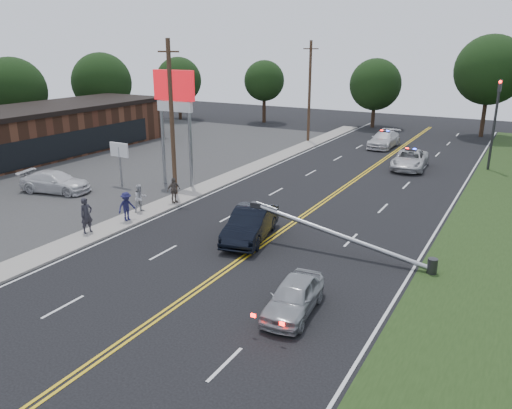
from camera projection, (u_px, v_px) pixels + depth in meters
The scene contains 26 objects.
ground at pixel (172, 308), 19.12m from camera, with size 120.00×120.00×0.00m, color black.
parking_lot at pixel (42, 181), 36.73m from camera, with size 25.00×60.00×0.01m, color #2D2D2D.
sidewalk at pixel (166, 204), 31.31m from camera, with size 1.80×70.00×0.12m, color gray.
centerline_yellow at pixel (286, 228), 27.42m from camera, with size 0.36×80.00×0.00m, color gold.
pharmacy_building at pixel (16, 134), 43.10m from camera, with size 8.40×30.40×4.30m.
pylon_sign at pixel (174, 100), 33.79m from camera, with size 3.20×0.35×8.00m.
small_sign at pixel (119, 154), 34.88m from camera, with size 1.60×0.14×3.10m.
traffic_signal at pixel (495, 117), 38.86m from camera, with size 0.28×0.41×7.05m.
fallen_streetlight at pixel (348, 238), 23.53m from camera, with size 9.36×0.44×1.91m.
utility_pole_mid at pixel (172, 119), 31.80m from camera, with size 1.60×0.28×10.00m.
utility_pole_far at pixel (310, 92), 50.07m from camera, with size 1.60×0.28×10.00m.
tree_2 at pixel (13, 91), 51.93m from camera, with size 6.88×6.88×8.44m.
tree_3 at pixel (102, 83), 59.60m from camera, with size 7.02×7.02×8.75m.
tree_4 at pixel (179, 80), 65.45m from camera, with size 5.94×5.94×8.08m.
tree_5 at pixel (264, 81), 62.77m from camera, with size 5.05×5.05×7.76m.
tree_6 at pixel (375, 85), 58.98m from camera, with size 6.05×6.05×8.10m.
tree_7 at pixel (490, 70), 52.30m from camera, with size 7.27×7.27×10.68m.
crashed_sedan at pixel (250, 224), 25.64m from camera, with size 1.74×4.99×1.64m, color black.
waiting_sedan at pixel (294, 297), 18.60m from camera, with size 1.56×3.87×1.32m, color #999DA0.
parked_car at pixel (55, 182), 33.86m from camera, with size 1.99×4.88×1.42m, color silver.
emergency_a at pixel (410, 160), 40.30m from camera, with size 2.45×5.31×1.47m, color silver.
emergency_b at pixel (384, 140), 48.59m from camera, with size 2.15×5.28×1.53m, color silver.
bystander_a at pixel (86, 215), 26.15m from camera, with size 0.70×0.46×1.92m, color #25242B.
bystander_b at pixel (140, 198), 29.51m from camera, with size 0.80×0.63×1.65m, color #AEAEB3.
bystander_c at pixel (127, 206), 28.01m from camera, with size 1.07×0.61×1.65m, color #1B1B44.
bystander_d at pixel (174, 190), 31.17m from camera, with size 0.95×0.40×1.63m, color #5A5048.
Camera 1 is at (11.12, -13.23, 9.64)m, focal length 35.00 mm.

